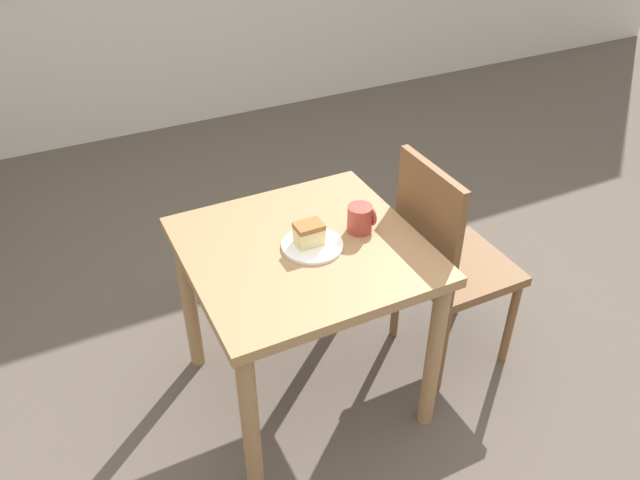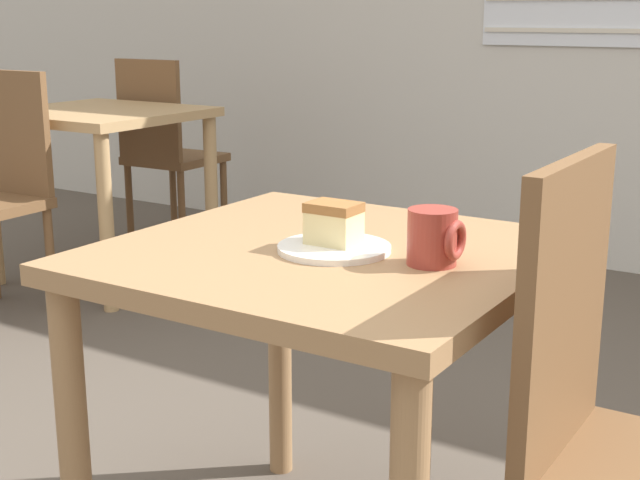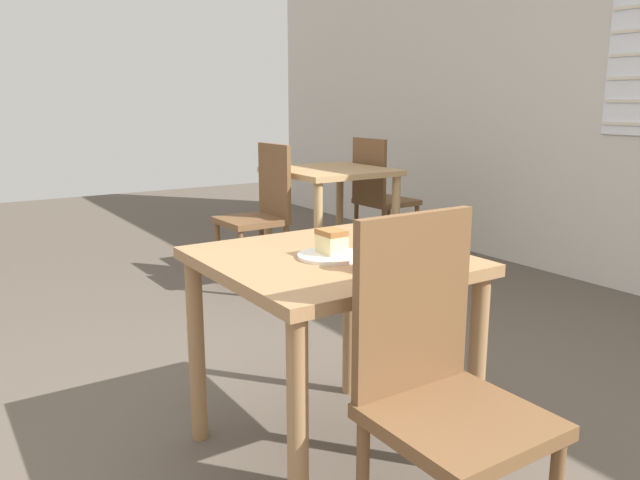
{
  "view_description": "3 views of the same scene",
  "coord_description": "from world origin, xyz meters",
  "views": [
    {
      "loc": [
        -0.8,
        -1.35,
        2.02
      ],
      "look_at": [
        -0.02,
        0.23,
        0.77
      ],
      "focal_mm": 35.0,
      "sensor_mm": 36.0,
      "label": 1
    },
    {
      "loc": [
        0.8,
        -1.16,
        1.18
      ],
      "look_at": [
        -0.06,
        0.22,
        0.76
      ],
      "focal_mm": 50.0,
      "sensor_mm": 36.0,
      "label": 2
    },
    {
      "loc": [
        1.61,
        -0.89,
        1.25
      ],
      "look_at": [
        -0.05,
        0.2,
        0.8
      ],
      "focal_mm": 35.0,
      "sensor_mm": 36.0,
      "label": 3
    }
  ],
  "objects": [
    {
      "name": "dining_table_far",
      "position": [
        -2.11,
        1.64,
        0.63
      ],
      "size": [
        0.8,
        0.76,
        0.77
      ],
      "color": "tan",
      "rests_on": "ground_plane"
    },
    {
      "name": "chair_far_corner",
      "position": [
        -2.12,
        1.07,
        0.52
      ],
      "size": [
        0.41,
        0.41,
        0.96
      ],
      "rotation": [
        0.0,
        0.0,
        0.02
      ],
      "color": "brown",
      "rests_on": "ground_plane"
    },
    {
      "name": "chair_near_window",
      "position": [
        0.52,
        0.2,
        0.52
      ],
      "size": [
        0.41,
        0.41,
        0.96
      ],
      "rotation": [
        0.0,
        0.0,
        1.57
      ],
      "color": "brown",
      "rests_on": "ground_plane"
    },
    {
      "name": "cake_slice",
      "position": [
        -0.05,
        0.25,
        0.79
      ],
      "size": [
        0.1,
        0.07,
        0.08
      ],
      "color": "beige",
      "rests_on": "plate"
    },
    {
      "name": "plate",
      "position": [
        -0.05,
        0.24,
        0.75
      ],
      "size": [
        0.22,
        0.22,
        0.01
      ],
      "color": "white",
      "rests_on": "dining_table_near"
    },
    {
      "name": "coffee_mug",
      "position": [
        0.15,
        0.26,
        0.79
      ],
      "size": [
        0.1,
        0.09,
        0.1
      ],
      "color": "#9E382D",
      "rests_on": "dining_table_near"
    },
    {
      "name": "chair_far_opposite",
      "position": [
        -2.24,
        2.21,
        0.52
      ],
      "size": [
        0.41,
        0.41,
        0.96
      ],
      "rotation": [
        0.0,
        0.0,
        3.16
      ],
      "color": "brown",
      "rests_on": "ground_plane"
    },
    {
      "name": "dining_table_near",
      "position": [
        -0.07,
        0.26,
        0.62
      ],
      "size": [
        0.82,
        0.8,
        0.74
      ],
      "color": "#9E754C",
      "rests_on": "ground_plane"
    }
  ]
}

